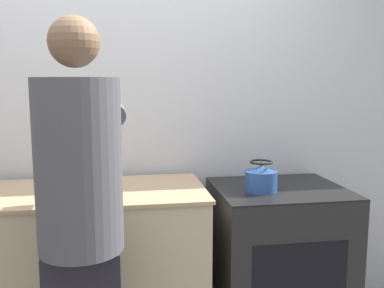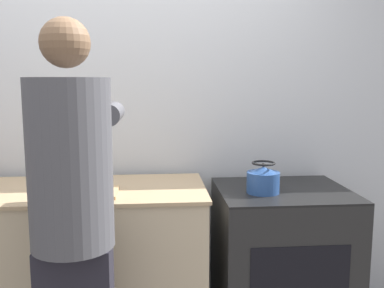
{
  "view_description": "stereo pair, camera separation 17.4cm",
  "coord_description": "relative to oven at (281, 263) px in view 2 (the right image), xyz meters",
  "views": [
    {
      "loc": [
        0.01,
        -1.98,
        1.5
      ],
      "look_at": [
        0.38,
        0.22,
        1.17
      ],
      "focal_mm": 40.0,
      "sensor_mm": 36.0,
      "label": 1
    },
    {
      "loc": [
        0.19,
        -2.0,
        1.5
      ],
      "look_at": [
        0.38,
        0.22,
        1.17
      ],
      "focal_mm": 40.0,
      "sensor_mm": 36.0,
      "label": 2
    }
  ],
  "objects": [
    {
      "name": "wall_back",
      "position": [
        -0.92,
        0.39,
        0.86
      ],
      "size": [
        8.0,
        0.05,
        2.6
      ],
      "color": "silver",
      "rests_on": "ground_plane"
    },
    {
      "name": "counter",
      "position": [
        -1.34,
        -0.01,
        0.02
      ],
      "size": [
        1.76,
        0.65,
        0.92
      ],
      "color": "#C6B28E",
      "rests_on": "ground_plane"
    },
    {
      "name": "oven",
      "position": [
        0.0,
        0.0,
        0.0
      ],
      "size": [
        0.74,
        0.65,
        0.89
      ],
      "color": "black",
      "rests_on": "ground_plane"
    },
    {
      "name": "person",
      "position": [
        -1.07,
        -0.59,
        0.5
      ],
      "size": [
        0.38,
        0.62,
        1.74
      ],
      "color": "#212029",
      "rests_on": "ground_plane"
    },
    {
      "name": "cutting_board",
      "position": [
        -1.08,
        -0.15,
        0.49
      ],
      "size": [
        0.31,
        0.24,
        0.02
      ],
      "color": "tan",
      "rests_on": "counter"
    },
    {
      "name": "knife",
      "position": [
        -1.09,
        -0.15,
        0.5
      ],
      "size": [
        0.21,
        0.1,
        0.01
      ],
      "rotation": [
        0.0,
        0.0,
        0.34
      ],
      "color": "silver",
      "rests_on": "cutting_board"
    },
    {
      "name": "kettle",
      "position": [
        -0.14,
        -0.06,
        0.52
      ],
      "size": [
        0.18,
        0.18,
        0.17
      ],
      "color": "#284C8C",
      "rests_on": "oven"
    }
  ]
}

